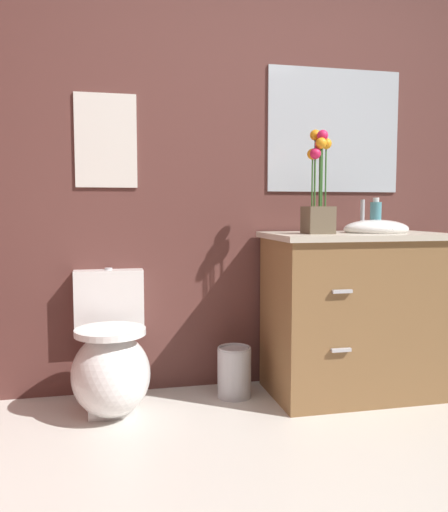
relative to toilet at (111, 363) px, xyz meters
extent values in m
cube|color=brown|center=(0.97, 0.30, 1.01)|extent=(4.61, 0.05, 2.50)
ellipsoid|color=white|center=(0.00, -0.05, -0.04)|extent=(0.38, 0.48, 0.40)
cube|color=white|center=(0.00, 0.00, -0.15)|extent=(0.22, 0.26, 0.18)
cube|color=white|center=(0.00, 0.24, 0.28)|extent=(0.36, 0.13, 0.32)
cylinder|color=white|center=(0.00, -0.07, 0.17)|extent=(0.34, 0.34, 0.03)
cylinder|color=#B7B7BC|center=(0.00, 0.24, 0.44)|extent=(0.04, 0.04, 0.02)
cube|color=brown|center=(1.29, -0.03, 0.18)|extent=(0.90, 0.52, 0.84)
cube|color=beige|center=(1.29, -0.03, 0.62)|extent=(0.94, 0.56, 0.03)
ellipsoid|color=white|center=(1.41, -0.03, 0.65)|extent=(0.36, 0.26, 0.10)
cylinder|color=#B7B7BC|center=(1.41, 0.13, 0.72)|extent=(0.02, 0.02, 0.18)
cube|color=#B7B7BC|center=(1.09, -0.30, 0.36)|extent=(0.10, 0.02, 0.02)
cube|color=#B7B7BC|center=(1.09, -0.30, 0.08)|extent=(0.10, 0.02, 0.02)
cube|color=brown|center=(1.06, -0.06, 0.70)|extent=(0.14, 0.14, 0.14)
cylinder|color=#386B2D|center=(1.10, -0.06, 0.93)|extent=(0.01, 0.01, 0.32)
sphere|color=orange|center=(1.10, -0.06, 1.09)|extent=(0.06, 0.06, 0.06)
cylinder|color=#386B2D|center=(1.07, -0.05, 0.93)|extent=(0.01, 0.01, 0.32)
sphere|color=#E01E51|center=(1.07, -0.05, 1.09)|extent=(0.06, 0.06, 0.06)
cylinder|color=#386B2D|center=(1.05, -0.03, 0.95)|extent=(0.01, 0.01, 0.37)
sphere|color=orange|center=(1.05, -0.03, 1.14)|extent=(0.06, 0.06, 0.06)
cylinder|color=#386B2D|center=(1.02, -0.06, 0.90)|extent=(0.01, 0.01, 0.27)
sphere|color=orange|center=(1.02, -0.06, 1.04)|extent=(0.06, 0.06, 0.06)
cylinder|color=#386B2D|center=(1.03, -0.09, 0.90)|extent=(0.01, 0.01, 0.27)
sphere|color=#E01E51|center=(1.03, -0.09, 1.04)|extent=(0.06, 0.06, 0.06)
cylinder|color=#386B2D|center=(1.05, -0.09, 0.93)|extent=(0.01, 0.01, 0.32)
sphere|color=orange|center=(1.05, -0.09, 1.09)|extent=(0.06, 0.06, 0.06)
cylinder|color=#386B2D|center=(1.07, -0.08, 0.95)|extent=(0.01, 0.01, 0.36)
sphere|color=#E01E51|center=(1.07, -0.08, 1.13)|extent=(0.06, 0.06, 0.06)
cylinder|color=teal|center=(1.42, 0.00, 0.71)|extent=(0.06, 0.06, 0.16)
cylinder|color=silver|center=(1.42, 0.00, 0.81)|extent=(0.03, 0.03, 0.02)
cylinder|color=#B7B7BC|center=(0.64, 0.06, -0.11)|extent=(0.18, 0.18, 0.26)
torus|color=#B7B7BC|center=(0.64, 0.06, 0.02)|extent=(0.18, 0.18, 0.01)
cube|color=silver|center=(0.00, 0.27, 1.11)|extent=(0.32, 0.01, 0.49)
cube|color=#B2BCC6|center=(1.29, 0.27, 1.21)|extent=(0.80, 0.01, 0.70)
camera|label=1|loc=(-0.03, -2.63, 0.76)|focal=37.31mm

